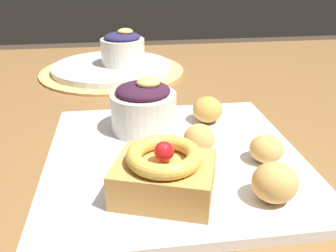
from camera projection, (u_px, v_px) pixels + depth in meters
dining_table at (160, 161)px, 0.61m from camera, size 1.41×0.98×0.73m
woven_placemat at (113, 71)px, 0.77m from camera, size 0.31×0.31×0.00m
front_plate at (170, 158)px, 0.43m from camera, size 0.30×0.30×0.01m
cake_slice at (164, 173)px, 0.34m from camera, size 0.11×0.10×0.06m
berry_ramekin at (144, 107)px, 0.48m from camera, size 0.09×0.09×0.07m
fritter_front at (199, 139)px, 0.43m from camera, size 0.04×0.04×0.04m
fritter_middle at (266, 149)px, 0.41m from camera, size 0.04×0.04×0.03m
fritter_back at (275, 182)px, 0.34m from camera, size 0.04×0.04×0.04m
fritter_extra at (207, 110)px, 0.51m from camera, size 0.04×0.04×0.04m
back_plate at (112, 67)px, 0.77m from camera, size 0.26×0.26×0.01m
back_ramekin at (123, 48)px, 0.76m from camera, size 0.09×0.09×0.08m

